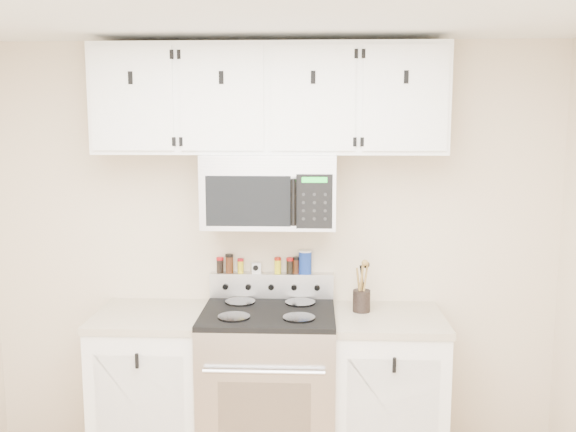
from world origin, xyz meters
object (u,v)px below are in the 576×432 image
at_px(range, 269,387).
at_px(salt_canister, 305,262).
at_px(microwave, 270,190).
at_px(utensil_crock, 362,299).

distance_m(range, salt_canister, 0.77).
height_order(microwave, utensil_crock, microwave).
height_order(range, utensil_crock, utensil_crock).
xyz_separation_m(utensil_crock, salt_canister, (-0.33, 0.19, 0.18)).
distance_m(range, utensil_crock, 0.75).
bearing_deg(utensil_crock, range, -169.94).
xyz_separation_m(range, microwave, (0.00, 0.13, 1.14)).
bearing_deg(microwave, utensil_crock, -3.28).
distance_m(utensil_crock, salt_canister, 0.42).
bearing_deg(microwave, range, -90.23).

